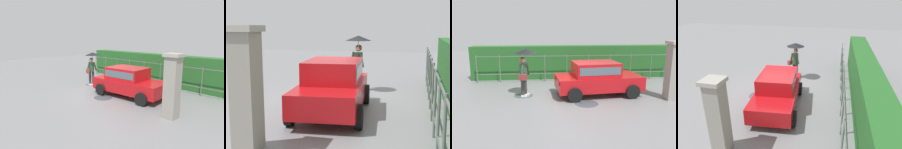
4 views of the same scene
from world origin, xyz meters
The scene contains 7 objects.
ground_plane centered at (0.00, 0.00, 0.00)m, with size 40.00×40.00×0.00m, color slate.
car centered at (1.37, 0.25, 0.80)m, with size 3.86×2.14×1.48m.
pedestrian centered at (-1.78, 0.34, 1.49)m, with size 0.94×0.94×2.06m.
gate_pillar centered at (4.32, -0.68, 1.24)m, with size 0.60×0.60×2.42m.
fence_section centered at (0.92, 2.89, 0.83)m, with size 11.02×0.05×1.50m.
puddle_near centered at (0.70, -0.90, 0.00)m, with size 0.94×0.94×0.00m, color #4C545B.
puddle_far centered at (-1.88, 0.34, 0.00)m, with size 0.81×0.81×0.00m, color #4C545B.
Camera 2 is at (9.56, 2.49, 2.40)m, focal length 49.94 mm.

